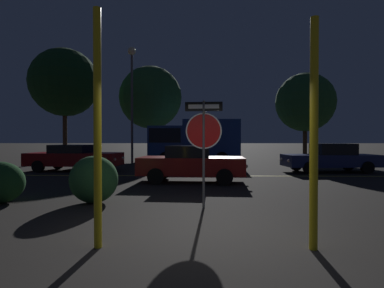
# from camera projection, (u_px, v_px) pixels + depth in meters

# --- Properties ---
(ground_plane) EXTENTS (260.00, 260.00, 0.00)m
(ground_plane) POSITION_uv_depth(u_px,v_px,m) (202.00, 236.00, 5.03)
(ground_plane) COLOR black
(road_center_stripe) EXTENTS (34.21, 0.12, 0.01)m
(road_center_stripe) POSITION_uv_depth(u_px,v_px,m) (200.00, 176.00, 13.41)
(road_center_stripe) COLOR gold
(road_center_stripe) RESTS_ON ground_plane
(stop_sign) EXTENTS (0.89, 0.09, 2.55)m
(stop_sign) POSITION_uv_depth(u_px,v_px,m) (204.00, 132.00, 7.10)
(stop_sign) COLOR #4C4C51
(stop_sign) RESTS_ON ground_plane
(yellow_pole_left) EXTENTS (0.12, 0.12, 3.59)m
(yellow_pole_left) POSITION_uv_depth(u_px,v_px,m) (97.00, 128.00, 4.48)
(yellow_pole_left) COLOR yellow
(yellow_pole_left) RESTS_ON ground_plane
(yellow_pole_right) EXTENTS (0.12, 0.12, 3.42)m
(yellow_pole_right) POSITION_uv_depth(u_px,v_px,m) (314.00, 134.00, 4.40)
(yellow_pole_right) COLOR yellow
(yellow_pole_right) RESTS_ON ground_plane
(hedge_bush_0) EXTENTS (1.23, 0.98, 1.07)m
(hedge_bush_0) POSITION_uv_depth(u_px,v_px,m) (0.00, 183.00, 7.61)
(hedge_bush_0) COLOR #19421E
(hedge_bush_0) RESTS_ON ground_plane
(hedge_bush_1) EXTENTS (1.22, 1.10, 1.21)m
(hedge_bush_1) POSITION_uv_depth(u_px,v_px,m) (94.00, 179.00, 7.66)
(hedge_bush_1) COLOR #285B2D
(hedge_bush_1) RESTS_ON ground_plane
(passing_car_1) EXTENTS (4.85, 2.26, 1.36)m
(passing_car_1) POSITION_uv_depth(u_px,v_px,m) (74.00, 157.00, 15.49)
(passing_car_1) COLOR maroon
(passing_car_1) RESTS_ON ground_plane
(passing_car_2) EXTENTS (4.16, 2.01, 1.39)m
(passing_car_2) POSITION_uv_depth(u_px,v_px,m) (191.00, 163.00, 11.50)
(passing_car_2) COLOR maroon
(passing_car_2) RESTS_ON ground_plane
(passing_car_3) EXTENTS (4.69, 2.03, 1.43)m
(passing_car_3) POSITION_uv_depth(u_px,v_px,m) (331.00, 158.00, 14.89)
(passing_car_3) COLOR navy
(passing_car_3) RESTS_ON ground_plane
(delivery_truck) EXTENTS (6.13, 2.52, 2.97)m
(delivery_truck) POSITION_uv_depth(u_px,v_px,m) (193.00, 140.00, 20.50)
(delivery_truck) COLOR navy
(delivery_truck) RESTS_ON ground_plane
(street_lamp) EXTENTS (0.55, 0.55, 7.94)m
(street_lamp) POSITION_uv_depth(u_px,v_px,m) (132.00, 82.00, 20.39)
(street_lamp) COLOR #4C4C51
(street_lamp) RESTS_ON ground_plane
(tree_0) EXTENTS (5.12, 5.12, 8.53)m
(tree_0) POSITION_uv_depth(u_px,v_px,m) (65.00, 83.00, 22.72)
(tree_0) COLOR #422D1E
(tree_0) RESTS_ON ground_plane
(tree_1) EXTENTS (4.46, 4.46, 6.71)m
(tree_1) POSITION_uv_depth(u_px,v_px,m) (305.00, 102.00, 22.86)
(tree_1) COLOR #422D1E
(tree_1) RESTS_ON ground_plane
(tree_2) EXTENTS (5.29, 5.29, 7.86)m
(tree_2) POSITION_uv_depth(u_px,v_px,m) (151.00, 98.00, 25.47)
(tree_2) COLOR #422D1E
(tree_2) RESTS_ON ground_plane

